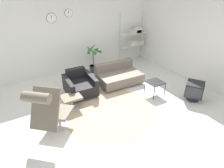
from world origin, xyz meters
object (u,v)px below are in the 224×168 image
object	(u,v)px
ottoman	(71,99)
armchair_red	(80,86)
couch_low	(118,76)
shelf_unit	(135,37)
potted_plant	(94,60)
lounge_chair	(48,108)
crt_television	(194,91)
side_table	(155,83)

from	to	relation	value
ottoman	armchair_red	distance (m)	0.77
couch_low	shelf_unit	distance (m)	2.27
potted_plant	couch_low	bearing A→B (deg)	-74.50
shelf_unit	armchair_red	bearing A→B (deg)	-154.89
couch_low	shelf_unit	world-z (taller)	shelf_unit
lounge_chair	potted_plant	bearing A→B (deg)	91.07
couch_low	crt_television	xyz separation A→B (m)	(1.28, -1.98, 0.06)
ottoman	armchair_red	world-z (taller)	armchair_red
armchair_red	couch_low	xyz separation A→B (m)	(1.37, 0.03, -0.03)
lounge_chair	crt_television	xyz separation A→B (m)	(3.89, -0.52, -0.48)
armchair_red	lounge_chair	bearing A→B (deg)	51.64
shelf_unit	ottoman	bearing A→B (deg)	-150.16
ottoman	potted_plant	distance (m)	2.37
side_table	potted_plant	xyz separation A→B (m)	(-0.84, 2.39, 0.08)
armchair_red	side_table	size ratio (longest dim) A/B	2.10
shelf_unit	side_table	bearing A→B (deg)	-113.55
potted_plant	shelf_unit	xyz separation A→B (m)	(1.97, 0.20, 0.51)
lounge_chair	couch_low	distance (m)	3.04
ottoman	side_table	bearing A→B (deg)	-13.83
lounge_chair	crt_television	size ratio (longest dim) A/B	2.01
lounge_chair	shelf_unit	world-z (taller)	shelf_unit
couch_low	potted_plant	distance (m)	1.24
couch_low	side_table	size ratio (longest dim) A/B	3.11
couch_low	crt_television	size ratio (longest dim) A/B	2.18
armchair_red	side_table	xyz separation A→B (m)	(1.88, -1.18, 0.12)
ottoman	armchair_red	bearing A→B (deg)	50.74
side_table	potted_plant	world-z (taller)	potted_plant
ottoman	shelf_unit	world-z (taller)	shelf_unit
shelf_unit	crt_television	bearing A→B (deg)	-96.03
crt_television	couch_low	bearing A→B (deg)	-0.39
lounge_chair	ottoman	xyz separation A→B (m)	(0.75, 0.84, -0.49)
lounge_chair	armchair_red	xyz separation A→B (m)	(1.24, 1.43, -0.51)
side_table	couch_low	bearing A→B (deg)	112.90
couch_low	crt_television	distance (m)	2.36
lounge_chair	potted_plant	size ratio (longest dim) A/B	1.22
side_table	lounge_chair	bearing A→B (deg)	-175.29
couch_low	potted_plant	size ratio (longest dim) A/B	1.32
crt_television	ottoman	bearing A→B (deg)	33.33
armchair_red	couch_low	distance (m)	1.37
ottoman	shelf_unit	size ratio (longest dim) A/B	0.27
lounge_chair	side_table	xyz separation A→B (m)	(3.12, 0.26, -0.39)
lounge_chair	shelf_unit	size ratio (longest dim) A/B	0.68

